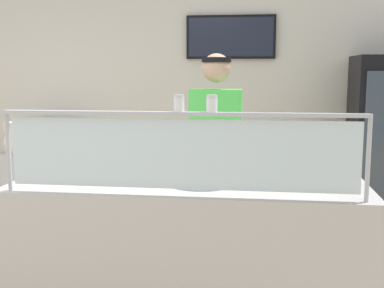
# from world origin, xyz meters

# --- Properties ---
(ground_plane) EXTENTS (12.00, 12.00, 0.00)m
(ground_plane) POSITION_xyz_m (1.09, 1.00, 0.00)
(ground_plane) COLOR tan
(ground_plane) RESTS_ON ground
(shop_rear_unit) EXTENTS (6.58, 0.13, 2.70)m
(shop_rear_unit) POSITION_xyz_m (1.09, 2.69, 1.36)
(shop_rear_unit) COLOR silver
(shop_rear_unit) RESTS_ON ground
(serving_counter) EXTENTS (2.18, 0.74, 0.95)m
(serving_counter) POSITION_xyz_m (1.09, 0.37, 0.47)
(serving_counter) COLOR #BCB7B2
(serving_counter) RESTS_ON ground
(sneeze_guard) EXTENTS (2.00, 0.06, 0.46)m
(sneeze_guard) POSITION_xyz_m (1.09, 0.06, 1.24)
(sneeze_guard) COLOR #B2B5BC
(sneeze_guard) RESTS_ON serving_counter
(pizza_tray) EXTENTS (0.42, 0.42, 0.04)m
(pizza_tray) POSITION_xyz_m (1.17, 0.38, 0.97)
(pizza_tray) COLOR #9EA0A8
(pizza_tray) RESTS_ON serving_counter
(pizza_server) EXTENTS (0.12, 0.29, 0.01)m
(pizza_server) POSITION_xyz_m (1.13, 0.36, 0.99)
(pizza_server) COLOR #ADAFB7
(pizza_server) RESTS_ON pizza_tray
(parmesan_shaker) EXTENTS (0.06, 0.06, 0.09)m
(parmesan_shaker) POSITION_xyz_m (1.09, 0.06, 1.45)
(parmesan_shaker) COLOR white
(parmesan_shaker) RESTS_ON sneeze_guard
(pepper_flake_shaker) EXTENTS (0.06, 0.06, 0.09)m
(pepper_flake_shaker) POSITION_xyz_m (1.26, 0.06, 1.45)
(pepper_flake_shaker) COLOR white
(pepper_flake_shaker) RESTS_ON sneeze_guard
(worker_figure) EXTENTS (0.41, 0.50, 1.76)m
(worker_figure) POSITION_xyz_m (1.21, 1.06, 1.01)
(worker_figure) COLOR #23232D
(worker_figure) RESTS_ON ground
(prep_shelf) EXTENTS (0.70, 0.55, 0.82)m
(prep_shelf) POSITION_xyz_m (-0.73, 2.20, 0.41)
(prep_shelf) COLOR #B7BABF
(prep_shelf) RESTS_ON ground
(pizza_box_stack) EXTENTS (0.51, 0.50, 0.31)m
(pizza_box_stack) POSITION_xyz_m (-0.73, 2.20, 0.97)
(pizza_box_stack) COLOR silver
(pizza_box_stack) RESTS_ON prep_shelf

